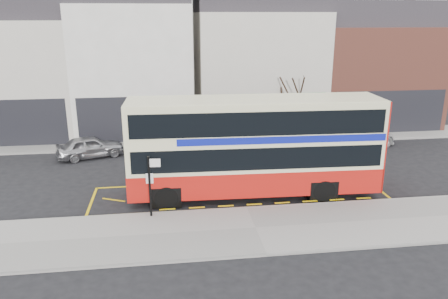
{
  "coord_description": "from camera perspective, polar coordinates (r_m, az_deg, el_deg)",
  "views": [
    {
      "loc": [
        -3.37,
        -17.83,
        8.34
      ],
      "look_at": [
        -0.7,
        2.0,
        2.15
      ],
      "focal_mm": 35.0,
      "sensor_mm": 36.0,
      "label": 1
    }
  ],
  "objects": [
    {
      "name": "bus_stop_post",
      "position": [
        18.42,
        -9.52,
        -3.99
      ],
      "size": [
        0.65,
        0.13,
        2.64
      ],
      "rotation": [
        0.0,
        0.0,
        -0.07
      ],
      "color": "black",
      "rests_on": "pavement"
    },
    {
      "name": "car_grey",
      "position": [
        27.43,
        -6.92,
        0.75
      ],
      "size": [
        3.88,
        1.46,
        1.26
      ],
      "primitive_type": "imported",
      "rotation": [
        0.0,
        0.0,
        1.54
      ],
      "color": "#43474B",
      "rests_on": "ground"
    },
    {
      "name": "kerb",
      "position": [
        19.61,
        2.98,
        -7.76
      ],
      "size": [
        40.0,
        0.15,
        0.15
      ],
      "primitive_type": "cube",
      "color": "gray",
      "rests_on": "ground"
    },
    {
      "name": "car_white",
      "position": [
        29.92,
        17.34,
        1.66
      ],
      "size": [
        5.4,
        3.58,
        1.45
      ],
      "primitive_type": "imported",
      "rotation": [
        0.0,
        0.0,
        1.91
      ],
      "color": "silver",
      "rests_on": "ground"
    },
    {
      "name": "car_silver",
      "position": [
        27.7,
        -17.06,
        0.35
      ],
      "size": [
        4.24,
        2.8,
        1.34
      ],
      "primitive_type": "imported",
      "rotation": [
        0.0,
        0.0,
        1.91
      ],
      "color": "#9A9B9E",
      "rests_on": "ground"
    },
    {
      "name": "street_tree_right",
      "position": [
        30.19,
        8.81,
        8.41
      ],
      "size": [
        2.6,
        2.6,
        5.62
      ],
      "color": "black",
      "rests_on": "ground"
    },
    {
      "name": "ground",
      "position": [
        19.97,
        2.78,
        -7.51
      ],
      "size": [
        120.0,
        120.0,
        0.0
      ],
      "primitive_type": "plane",
      "color": "black",
      "rests_on": "ground"
    },
    {
      "name": "far_pavement",
      "position": [
        30.18,
        -0.96,
        1.3
      ],
      "size": [
        50.0,
        3.0,
        0.15
      ],
      "primitive_type": "cube",
      "color": "gray",
      "rests_on": "ground"
    },
    {
      "name": "terrace_right",
      "position": [
        36.65,
        18.36,
        10.44
      ],
      "size": [
        9.0,
        8.01,
        10.3
      ],
      "color": "#964C3C",
      "rests_on": "ground"
    },
    {
      "name": "pavement",
      "position": [
        17.91,
        4.12,
        -10.33
      ],
      "size": [
        40.0,
        4.0,
        0.15
      ],
      "primitive_type": "cube",
      "color": "gray",
      "rests_on": "ground"
    },
    {
      "name": "terrace_green_shop",
      "position": [
        33.69,
        4.22,
        11.58
      ],
      "size": [
        9.0,
        8.01,
        11.3
      ],
      "color": "#BCB6AB",
      "rests_on": "ground"
    },
    {
      "name": "terrace_left",
      "position": [
        33.03,
        -11.57,
        11.61
      ],
      "size": [
        8.0,
        8.01,
        11.8
      ],
      "color": "white",
      "rests_on": "ground"
    },
    {
      "name": "terrace_far_left",
      "position": [
        34.53,
        -25.07,
        9.77
      ],
      "size": [
        8.0,
        8.01,
        10.8
      ],
      "color": "#BCB6AB",
      "rests_on": "ground"
    },
    {
      "name": "double_decker_bus",
      "position": [
        20.54,
        4.09,
        0.53
      ],
      "size": [
        11.81,
        3.06,
        4.69
      ],
      "rotation": [
        0.0,
        0.0,
        -0.03
      ],
      "color": "beige",
      "rests_on": "ground"
    },
    {
      "name": "road_markings",
      "position": [
        21.41,
        2.01,
        -5.72
      ],
      "size": [
        14.0,
        3.4,
        0.01
      ],
      "primitive_type": null,
      "color": "yellow",
      "rests_on": "ground"
    }
  ]
}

